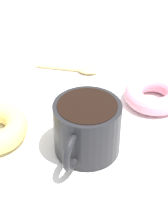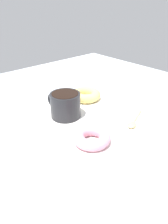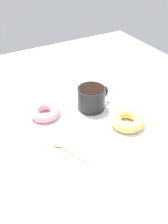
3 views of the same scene
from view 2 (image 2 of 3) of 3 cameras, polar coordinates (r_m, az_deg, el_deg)
The scene contains 6 objects.
ground_plane at distance 65.05cm, azimuth 1.04°, elevation -3.48°, with size 120.00×120.00×2.00cm, color #B2BCC6.
napkin at distance 66.31cm, azimuth -0.00°, elevation -1.63°, with size 33.95×33.95×0.30cm, color white.
coffee_cup at distance 65.75cm, azimuth -4.98°, elevation 2.01°, with size 9.08×11.99×7.56cm.
donut_near_cup at distance 55.14cm, azimuth 2.03°, elevation -6.66°, with size 9.55×9.55×2.88cm, color pink.
donut_far at distance 77.62cm, azimuth 0.49°, elevation 4.56°, with size 10.41×10.41×3.18cm, color #E5C66B.
spoon at distance 64.64cm, azimuth 12.74°, elevation -2.72°, with size 11.42×5.51×0.90cm.
Camera 2 is at (-37.50, -40.32, 33.64)cm, focal length 35.00 mm.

